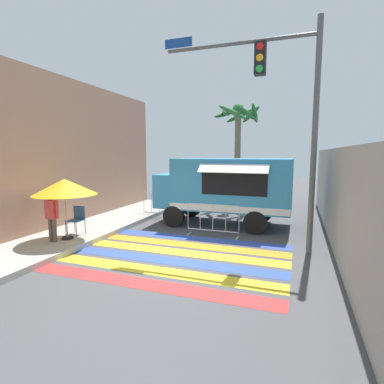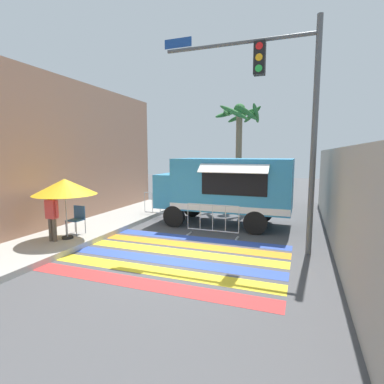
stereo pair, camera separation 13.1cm
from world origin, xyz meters
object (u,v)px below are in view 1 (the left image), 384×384
Objects in this scene: barricade_front at (213,221)px; palm_tree at (238,131)px; vendor_person at (52,214)px; food_truck at (223,186)px; traffic_signal_pole at (283,99)px; patio_umbrella at (65,187)px; barricade_side at (159,205)px; folding_chair at (77,217)px.

barricade_front is 6.88m from palm_tree.
vendor_person is 10.13m from palm_tree.
food_truck is 4.58m from traffic_signal_pole.
palm_tree is (3.88, 8.36, 2.23)m from patio_umbrella.
vendor_person reaches higher than barricade_front.
barricade_side is at bearing -128.02° from palm_tree.
food_truck is 5.65m from folding_chair.
barricade_side is at bearing 172.60° from food_truck.
barricade_front is at bearing -87.14° from palm_tree.
barricade_front is (4.18, 2.46, -1.29)m from patio_umbrella.
vendor_person reaches higher than barricade_side.
traffic_signal_pole is at bearing -48.47° from food_truck.
food_truck reaches higher than patio_umbrella.
folding_chair is 0.50× the size of barricade_front.
food_truck reaches higher than vendor_person.
vendor_person is 5.27m from barricade_side.
barricade_side reaches higher than folding_chair.
barricade_front is at bearing -86.69° from food_truck.
palm_tree reaches higher than barricade_front.
food_truck is 3.25m from barricade_side.
barricade_front and barricade_side have the same top height.
barricade_side is (-5.44, 3.09, -3.89)m from traffic_signal_pole.
vendor_person is (-0.19, -0.40, -0.81)m from patio_umbrella.
patio_umbrella is 0.93m from vendor_person.
traffic_signal_pole is 3.32× the size of patio_umbrella.
patio_umbrella is 2.08× the size of folding_chair.
traffic_signal_pole reaches higher than folding_chair.
vendor_person is at bearing -103.38° from barricade_side.
barricade_front reaches higher than folding_chair.
food_truck is 2.83× the size of barricade_front.
traffic_signal_pole reaches higher than vendor_person.
palm_tree is (-0.30, 5.90, 3.52)m from barricade_front.
palm_tree is (2.86, 3.66, 3.53)m from barricade_side.
palm_tree is at bearing 54.99° from vendor_person.
traffic_signal_pole reaches higher than food_truck.
traffic_signal_pole is at bearing -29.62° from barricade_side.
food_truck is 0.97× the size of palm_tree.
food_truck is at bearing -7.40° from barricade_side.
palm_tree is at bearing 65.09° from patio_umbrella.
traffic_signal_pole is 4.04× the size of barricade_side.
folding_chair is (-4.19, -3.69, -0.87)m from food_truck.
barricade_front is (4.29, 1.84, -0.19)m from folding_chair.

